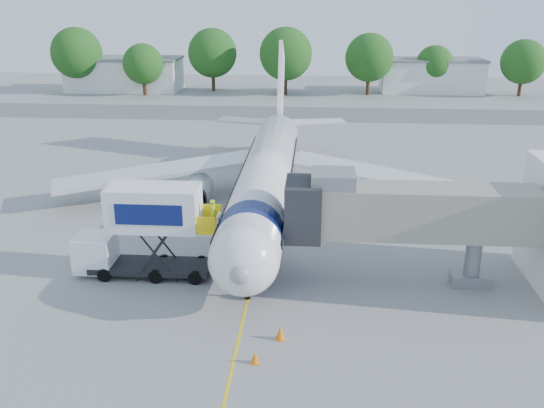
# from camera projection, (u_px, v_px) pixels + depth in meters

# --- Properties ---
(ground) EXTENTS (160.00, 160.00, 0.00)m
(ground) POSITION_uv_depth(u_px,v_px,m) (263.00, 232.00, 42.07)
(ground) COLOR gray
(ground) RESTS_ON ground
(guidance_line) EXTENTS (0.15, 70.00, 0.01)m
(guidance_line) POSITION_uv_depth(u_px,v_px,m) (263.00, 232.00, 42.07)
(guidance_line) COLOR yellow
(guidance_line) RESTS_ON ground
(taxiway_strip) EXTENTS (120.00, 10.00, 0.01)m
(taxiway_strip) POSITION_uv_depth(u_px,v_px,m) (290.00, 114.00, 81.50)
(taxiway_strip) COLOR #59595B
(taxiway_strip) RESTS_ON ground
(aircraft) EXTENTS (34.17, 37.73, 11.35)m
(aircraft) POSITION_uv_depth(u_px,v_px,m) (267.00, 175.00, 44.94)
(aircraft) COLOR silver
(aircraft) RESTS_ON ground
(jet_bridge) EXTENTS (13.90, 3.20, 6.60)m
(jet_bridge) POSITION_uv_depth(u_px,v_px,m) (395.00, 212.00, 33.49)
(jet_bridge) COLOR gray
(jet_bridge) RESTS_ON ground
(catering_hiloader) EXTENTS (8.50, 2.44, 5.50)m
(catering_hiloader) POSITION_uv_depth(u_px,v_px,m) (144.00, 231.00, 34.99)
(catering_hiloader) COLOR black
(catering_hiloader) RESTS_ON ground
(ground_tug) EXTENTS (3.46, 2.27, 1.28)m
(ground_tug) POSITION_uv_depth(u_px,v_px,m) (334.00, 381.00, 25.07)
(ground_tug) COLOR white
(ground_tug) RESTS_ON ground
(safety_cone_a) EXTENTS (0.46, 0.46, 0.73)m
(safety_cone_a) POSITION_uv_depth(u_px,v_px,m) (280.00, 333.00, 29.17)
(safety_cone_a) COLOR orange
(safety_cone_a) RESTS_ON ground
(safety_cone_b) EXTENTS (0.40, 0.40, 0.64)m
(safety_cone_b) POSITION_uv_depth(u_px,v_px,m) (255.00, 357.00, 27.34)
(safety_cone_b) COLOR orange
(safety_cone_b) RESTS_ON ground
(outbuilding_left) EXTENTS (18.40, 8.40, 5.30)m
(outbuilding_left) POSITION_uv_depth(u_px,v_px,m) (125.00, 74.00, 99.41)
(outbuilding_left) COLOR silver
(outbuilding_left) RESTS_ON ground
(outbuilding_right) EXTENTS (16.40, 7.40, 5.30)m
(outbuilding_right) POSITION_uv_depth(u_px,v_px,m) (431.00, 75.00, 97.88)
(outbuilding_right) COLOR silver
(outbuilding_right) RESTS_ON ground
(tree_a) EXTENTS (8.04, 8.04, 10.25)m
(tree_a) POSITION_uv_depth(u_px,v_px,m) (77.00, 53.00, 96.00)
(tree_a) COLOR #382314
(tree_a) RESTS_ON ground
(tree_b) EXTENTS (6.26, 6.26, 7.98)m
(tree_b) POSITION_uv_depth(u_px,v_px,m) (143.00, 64.00, 94.07)
(tree_b) COLOR #382314
(tree_b) RESTS_ON ground
(tree_c) EXTENTS (7.86, 7.86, 10.02)m
(tree_c) POSITION_uv_depth(u_px,v_px,m) (212.00, 53.00, 97.59)
(tree_c) COLOR #382314
(tree_c) RESTS_ON ground
(tree_d) EXTENTS (8.18, 8.18, 10.43)m
(tree_d) POSITION_uv_depth(u_px,v_px,m) (286.00, 54.00, 93.87)
(tree_d) COLOR #382314
(tree_d) RESTS_ON ground
(tree_e) EXTENTS (7.47, 7.47, 9.53)m
(tree_e) POSITION_uv_depth(u_px,v_px,m) (369.00, 58.00, 93.96)
(tree_e) COLOR #382314
(tree_e) RESTS_ON ground
(tree_f) EXTENTS (5.89, 5.89, 7.51)m
(tree_f) POSITION_uv_depth(u_px,v_px,m) (435.00, 64.00, 96.15)
(tree_f) COLOR #382314
(tree_f) RESTS_ON ground
(tree_g) EXTENTS (6.81, 6.81, 8.68)m
(tree_g) POSITION_uv_depth(u_px,v_px,m) (523.00, 62.00, 93.04)
(tree_g) COLOR #382314
(tree_g) RESTS_ON ground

